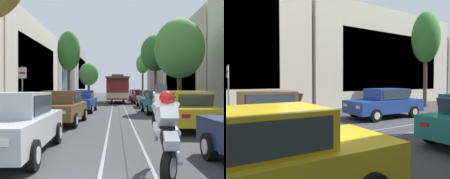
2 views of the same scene
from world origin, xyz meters
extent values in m
cube|color=beige|center=(-9.99, 21.71, 4.06)|extent=(4.85, 15.51, 8.12)
cube|color=#2D3842|center=(-7.59, 21.71, 3.65)|extent=(0.04, 11.07, 4.87)
cube|color=brown|center=(-2.81, 9.18, 0.65)|extent=(1.94, 4.36, 0.66)
cube|color=brown|center=(-2.81, 9.33, 1.28)|extent=(1.54, 2.11, 0.60)
cube|color=#2D3842|center=(-2.83, 8.49, 1.26)|extent=(1.34, 0.27, 0.47)
cube|color=#2D3842|center=(-2.77, 10.51, 1.26)|extent=(1.30, 0.24, 0.45)
cube|color=#2D3842|center=(-2.06, 9.31, 1.28)|extent=(0.09, 1.81, 0.47)
cube|color=#2D3842|center=(-3.55, 9.36, 1.28)|extent=(0.09, 1.81, 0.47)
cube|color=#B21414|center=(-2.18, 11.32, 0.75)|extent=(0.28, 0.05, 0.12)
cube|color=#B21414|center=(-3.30, 11.36, 0.75)|extent=(0.28, 0.05, 0.12)
cylinder|color=black|center=(-1.98, 7.82, 0.32)|extent=(0.22, 0.65, 0.64)
cylinder|color=silver|center=(-1.87, 7.82, 0.32)|extent=(0.03, 0.35, 0.35)
cylinder|color=black|center=(-1.89, 10.48, 0.32)|extent=(0.22, 0.65, 0.64)
cylinder|color=silver|center=(-1.78, 10.48, 0.32)|extent=(0.03, 0.35, 0.35)
cylinder|color=black|center=(-3.65, 10.54, 0.32)|extent=(0.22, 0.65, 0.64)
cylinder|color=silver|center=(-3.76, 10.55, 0.32)|extent=(0.03, 0.35, 0.35)
cube|color=#233D93|center=(-2.71, 15.63, 0.65)|extent=(1.95, 4.36, 0.66)
cube|color=#233D93|center=(-2.71, 15.78, 1.28)|extent=(1.55, 2.11, 0.60)
cube|color=#2D3842|center=(-2.74, 14.94, 1.26)|extent=(1.34, 0.27, 0.47)
cube|color=#2D3842|center=(-2.67, 16.96, 1.26)|extent=(1.30, 0.24, 0.45)
cube|color=#2D3842|center=(-1.96, 15.75, 1.28)|extent=(0.09, 1.81, 0.47)
cube|color=#2D3842|center=(-3.46, 15.80, 1.28)|extent=(0.09, 1.81, 0.47)
cube|color=white|center=(-2.23, 13.45, 0.75)|extent=(0.28, 0.05, 0.14)
cube|color=#B21414|center=(-2.08, 17.77, 0.75)|extent=(0.28, 0.05, 0.12)
cube|color=white|center=(-3.35, 13.49, 0.75)|extent=(0.28, 0.05, 0.14)
cube|color=#B21414|center=(-3.19, 17.81, 0.75)|extent=(0.28, 0.05, 0.12)
cylinder|color=black|center=(-1.88, 14.26, 0.32)|extent=(0.22, 0.65, 0.64)
cylinder|color=silver|center=(-1.77, 14.26, 0.32)|extent=(0.03, 0.35, 0.35)
cylinder|color=black|center=(-3.64, 14.33, 0.32)|extent=(0.22, 0.65, 0.64)
cylinder|color=silver|center=(-3.75, 14.33, 0.32)|extent=(0.03, 0.35, 0.35)
cylinder|color=black|center=(-1.79, 16.93, 0.32)|extent=(0.22, 0.65, 0.64)
cylinder|color=silver|center=(-1.68, 16.92, 0.32)|extent=(0.03, 0.35, 0.35)
cylinder|color=black|center=(-3.55, 16.99, 0.32)|extent=(0.22, 0.65, 0.64)
cylinder|color=silver|center=(-3.66, 16.99, 0.32)|extent=(0.03, 0.35, 0.35)
cube|color=gold|center=(2.78, 7.77, 0.65)|extent=(1.93, 4.35, 0.66)
cube|color=gold|center=(2.78, 7.62, 1.28)|extent=(1.54, 2.11, 0.60)
cube|color=#2D3842|center=(2.80, 8.46, 1.26)|extent=(1.34, 0.26, 0.47)
cube|color=#2D3842|center=(2.03, 7.65, 1.28)|extent=(0.09, 1.81, 0.47)
cube|color=#2D3842|center=(3.52, 7.60, 1.28)|extent=(0.09, 1.81, 0.47)
cube|color=white|center=(2.29, 9.95, 0.75)|extent=(0.28, 0.05, 0.14)
cube|color=white|center=(3.41, 9.91, 0.75)|extent=(0.28, 0.05, 0.14)
cylinder|color=black|center=(1.94, 9.13, 0.32)|extent=(0.22, 0.65, 0.64)
cylinder|color=silver|center=(1.83, 9.14, 0.32)|extent=(0.03, 0.35, 0.35)
cube|color=#B21414|center=(2.15, 12.42, 0.75)|extent=(0.28, 0.05, 0.12)
cylinder|color=black|center=(1.81, 13.24, 0.32)|extent=(0.22, 0.64, 0.64)
cylinder|color=silver|center=(1.70, 13.24, 0.32)|extent=(0.03, 0.35, 0.35)
cylinder|color=brown|center=(-4.79, 22.02, 2.20)|extent=(0.29, 0.29, 4.40)
ellipsoid|color=#387A33|center=(-4.79, 22.02, 5.38)|extent=(2.23, 1.92, 3.90)
cylinder|color=slate|center=(-4.33, 8.13, 1.34)|extent=(0.06, 0.06, 2.67)
cube|color=white|center=(-4.33, 8.11, 2.37)|extent=(0.36, 0.05, 0.48)
cube|color=red|center=(-4.33, 8.09, 2.37)|extent=(0.30, 0.01, 0.08)
camera|label=1|loc=(-0.23, -3.19, 1.67)|focal=41.66mm
camera|label=2|loc=(6.18, 6.89, 1.98)|focal=35.98mm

